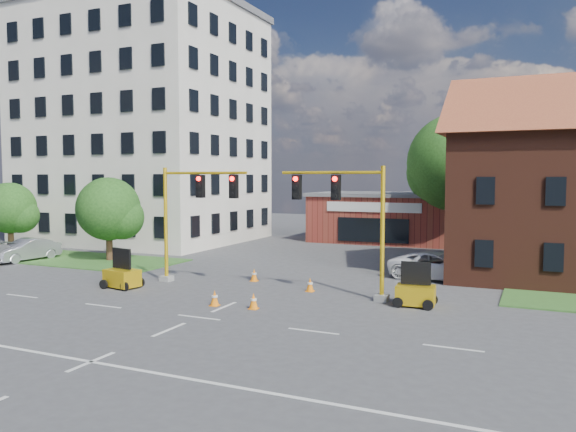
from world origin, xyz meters
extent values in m
plane|color=#3E3D40|center=(0.00, 0.00, 0.00)|extent=(120.00, 120.00, 0.00)
cube|color=#2F5720|center=(-20.00, 10.00, 0.04)|extent=(22.00, 6.00, 0.08)
cube|color=beige|center=(-20.00, 22.00, 10.00)|extent=(18.00, 15.00, 20.00)
cube|color=#57575A|center=(-20.00, 22.00, 20.30)|extent=(18.40, 15.40, 0.60)
cube|color=maroon|center=(0.00, 30.00, 2.00)|extent=(12.00, 8.00, 4.00)
cube|color=#57575A|center=(0.00, 30.00, 4.15)|extent=(12.40, 8.40, 0.30)
cube|color=silver|center=(0.00, 25.95, 3.20)|extent=(8.00, 0.10, 0.80)
cube|color=black|center=(0.00, 25.95, 1.30)|extent=(6.00, 0.10, 2.00)
cylinder|color=#3C2816|center=(6.50, 27.00, 2.41)|extent=(0.44, 0.44, 4.82)
sphere|color=#1B4013|center=(6.50, 27.00, 6.79)|extent=(7.82, 7.82, 7.82)
sphere|color=#1B4013|center=(8.06, 27.30, 5.69)|extent=(5.48, 5.48, 5.48)
cylinder|color=#3C2816|center=(-14.00, 10.50, 1.26)|extent=(0.44, 0.44, 2.51)
sphere|color=#1B4013|center=(-14.00, 10.50, 3.54)|extent=(4.26, 4.26, 4.26)
sphere|color=#1B4013|center=(-13.15, 10.80, 2.97)|extent=(2.98, 2.98, 2.98)
cylinder|color=#3C2816|center=(-24.00, 11.00, 1.19)|extent=(0.44, 0.44, 2.38)
sphere|color=#1B4013|center=(-24.00, 11.00, 3.35)|extent=(3.84, 3.84, 3.84)
sphere|color=#1B4013|center=(-23.23, 11.30, 2.81)|extent=(2.69, 2.69, 2.69)
cube|color=gray|center=(-6.00, 6.00, 0.15)|extent=(0.60, 0.60, 0.30)
cylinder|color=yellow|center=(-6.00, 6.00, 3.10)|extent=(0.20, 0.20, 6.20)
cylinder|color=yellow|center=(-3.50, 6.00, 5.90)|extent=(5.00, 0.14, 0.14)
cube|color=black|center=(-3.75, 6.00, 5.20)|extent=(0.40, 0.32, 1.20)
cube|color=black|center=(-1.75, 6.00, 5.20)|extent=(0.40, 0.32, 1.20)
sphere|color=#FF0C07|center=(-3.75, 5.82, 5.60)|extent=(0.24, 0.24, 0.24)
cube|color=gray|center=(6.00, 6.00, 0.15)|extent=(0.60, 0.60, 0.30)
cylinder|color=yellow|center=(6.00, 6.00, 3.10)|extent=(0.20, 0.20, 6.20)
cylinder|color=yellow|center=(3.50, 6.00, 5.90)|extent=(5.00, 0.14, 0.14)
cube|color=black|center=(3.75, 6.00, 5.20)|extent=(0.40, 0.32, 1.20)
cube|color=black|center=(1.75, 6.00, 5.20)|extent=(0.40, 0.32, 1.20)
sphere|color=#FF0C07|center=(3.75, 5.82, 5.60)|extent=(0.24, 0.24, 0.24)
cube|color=yellow|center=(-6.95, 3.53, 0.52)|extent=(1.90, 1.45, 0.86)
cube|color=black|center=(-6.95, 3.53, 1.53)|extent=(1.33, 0.37, 1.05)
cube|color=yellow|center=(7.63, 5.58, 0.51)|extent=(1.75, 1.24, 0.83)
cube|color=black|center=(7.63, 5.58, 1.48)|extent=(1.30, 0.22, 1.02)
cube|color=orange|center=(-0.50, 2.03, 0.02)|extent=(0.38, 0.38, 0.04)
cone|color=orange|center=(-0.50, 2.03, 0.35)|extent=(0.40, 0.40, 0.70)
cylinder|color=silver|center=(-0.50, 2.03, 0.42)|extent=(0.27, 0.27, 0.09)
cube|color=orange|center=(-1.62, 7.95, 0.02)|extent=(0.38, 0.38, 0.04)
cone|color=orange|center=(-1.62, 7.95, 0.35)|extent=(0.40, 0.40, 0.70)
cylinder|color=silver|center=(-1.62, 7.95, 0.42)|extent=(0.27, 0.27, 0.09)
cube|color=orange|center=(1.36, 2.19, 0.02)|extent=(0.38, 0.38, 0.04)
cone|color=orange|center=(1.36, 2.19, 0.35)|extent=(0.40, 0.40, 0.70)
cylinder|color=silver|center=(1.36, 2.19, 0.42)|extent=(0.27, 0.27, 0.09)
cube|color=orange|center=(2.20, 6.63, 0.02)|extent=(0.38, 0.38, 0.04)
cone|color=orange|center=(2.20, 6.63, 0.35)|extent=(0.40, 0.40, 0.70)
cylinder|color=silver|center=(2.20, 6.63, 0.42)|extent=(0.27, 0.27, 0.09)
imported|color=white|center=(7.48, 12.62, 0.75)|extent=(5.68, 3.16, 1.50)
imported|color=#94969B|center=(-19.18, 8.21, 0.75)|extent=(2.06, 4.68, 1.49)
camera|label=1|loc=(12.47, -18.97, 5.70)|focal=35.00mm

